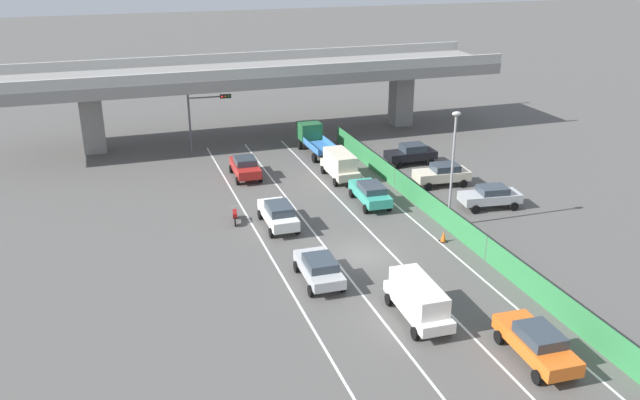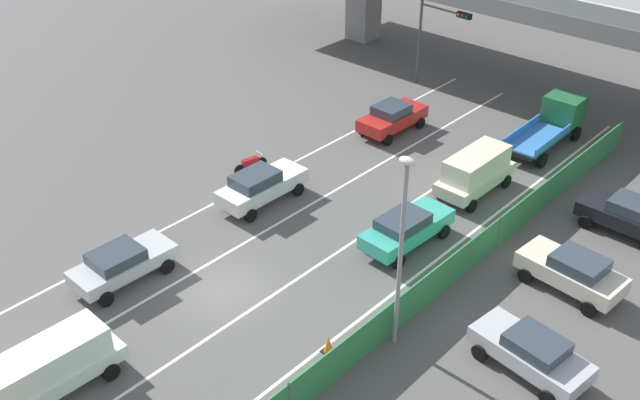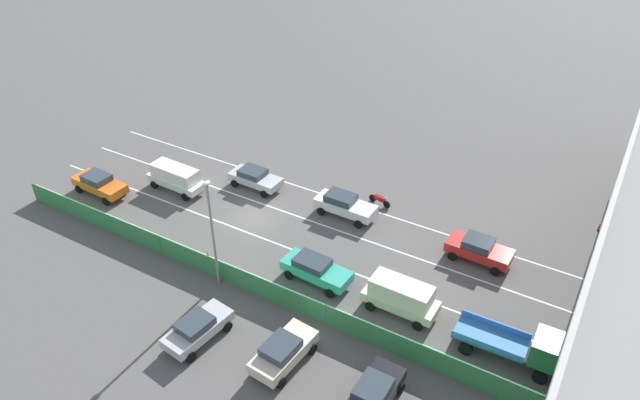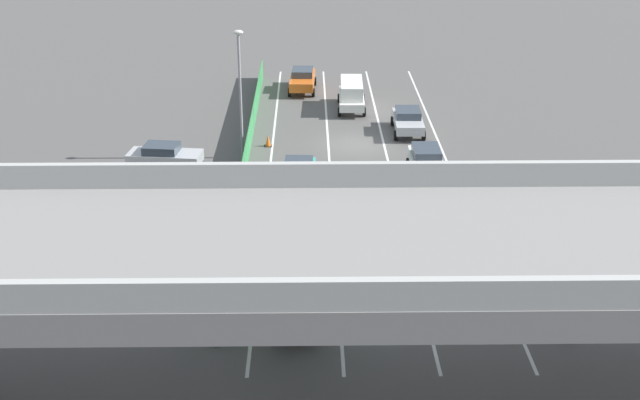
{
  "view_description": "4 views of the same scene",
  "coord_description": "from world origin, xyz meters",
  "px_view_note": "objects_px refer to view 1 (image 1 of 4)",
  "views": [
    {
      "loc": [
        -13.71,
        -33.29,
        17.75
      ],
      "look_at": [
        -0.29,
        7.27,
        0.91
      ],
      "focal_mm": 37.11,
      "sensor_mm": 36.0,
      "label": 1
    },
    {
      "loc": [
        18.63,
        -14.57,
        18.87
      ],
      "look_at": [
        0.51,
        5.32,
        2.06
      ],
      "focal_mm": 40.97,
      "sensor_mm": 36.0,
      "label": 2
    },
    {
      "loc": [
        28.56,
        22.47,
        26.24
      ],
      "look_at": [
        -2.35,
        4.39,
        1.7
      ],
      "focal_mm": 33.34,
      "sensor_mm": 36.0,
      "label": 3
    },
    {
      "loc": [
        3.0,
        51.06,
        18.22
      ],
      "look_at": [
        2.48,
        13.26,
        1.9
      ],
      "focal_mm": 47.95,
      "sensor_mm": 36.0,
      "label": 4
    }
  ],
  "objects_px": {
    "car_taxi_teal": "(370,192)",
    "car_sedan_silver": "(319,268)",
    "traffic_light": "(204,112)",
    "car_van_cream": "(340,164)",
    "car_hatchback_white": "(278,214)",
    "street_lamp": "(453,159)",
    "motorcycle": "(235,216)",
    "parked_sedan_dark": "(411,153)",
    "flatbed_truck_blue": "(313,138)",
    "car_taxi_orange": "(537,342)",
    "car_sedan_red": "(245,166)",
    "parked_sedan_cream": "(442,174)",
    "traffic_cone": "(443,237)",
    "car_van_white": "(418,298)",
    "parked_wagon_silver": "(491,196)"
  },
  "relations": [
    {
      "from": "car_taxi_teal",
      "to": "car_sedan_silver",
      "type": "bearing_deg",
      "value": -125.76
    },
    {
      "from": "car_sedan_silver",
      "to": "traffic_light",
      "type": "height_order",
      "value": "traffic_light"
    },
    {
      "from": "car_van_cream",
      "to": "car_hatchback_white",
      "type": "relative_size",
      "value": 0.99
    },
    {
      "from": "car_van_cream",
      "to": "street_lamp",
      "type": "relative_size",
      "value": 0.59
    },
    {
      "from": "motorcycle",
      "to": "street_lamp",
      "type": "bearing_deg",
      "value": -21.14
    },
    {
      "from": "traffic_light",
      "to": "motorcycle",
      "type": "bearing_deg",
      "value": -92.31
    },
    {
      "from": "traffic_light",
      "to": "street_lamp",
      "type": "bearing_deg",
      "value": -58.38
    },
    {
      "from": "car_sedan_silver",
      "to": "parked_sedan_dark",
      "type": "height_order",
      "value": "parked_sedan_dark"
    },
    {
      "from": "flatbed_truck_blue",
      "to": "traffic_light",
      "type": "relative_size",
      "value": 1.1
    },
    {
      "from": "car_taxi_orange",
      "to": "parked_sedan_dark",
      "type": "xyz_separation_m",
      "value": [
        6.95,
        27.42,
        0.02
      ]
    },
    {
      "from": "car_sedan_red",
      "to": "parked_sedan_cream",
      "type": "bearing_deg",
      "value": -24.77
    },
    {
      "from": "car_taxi_orange",
      "to": "car_hatchback_white",
      "type": "distance_m",
      "value": 19.46
    },
    {
      "from": "traffic_light",
      "to": "parked_sedan_dark",
      "type": "bearing_deg",
      "value": -26.01
    },
    {
      "from": "car_hatchback_white",
      "to": "street_lamp",
      "type": "height_order",
      "value": "street_lamp"
    },
    {
      "from": "car_hatchback_white",
      "to": "motorcycle",
      "type": "distance_m",
      "value": 3.13
    },
    {
      "from": "car_van_cream",
      "to": "flatbed_truck_blue",
      "type": "distance_m",
      "value": 7.72
    },
    {
      "from": "flatbed_truck_blue",
      "to": "motorcycle",
      "type": "bearing_deg",
      "value": -125.9
    },
    {
      "from": "flatbed_truck_blue",
      "to": "parked_sedan_dark",
      "type": "distance_m",
      "value": 9.11
    },
    {
      "from": "car_van_cream",
      "to": "car_hatchback_white",
      "type": "distance_m",
      "value": 10.5
    },
    {
      "from": "car_taxi_orange",
      "to": "car_taxi_teal",
      "type": "bearing_deg",
      "value": 89.6
    },
    {
      "from": "car_sedan_red",
      "to": "car_taxi_orange",
      "type": "bearing_deg",
      "value": -75.87
    },
    {
      "from": "car_sedan_silver",
      "to": "car_taxi_orange",
      "type": "height_order",
      "value": "car_taxi_orange"
    },
    {
      "from": "parked_sedan_cream",
      "to": "traffic_cone",
      "type": "xyz_separation_m",
      "value": [
        -4.84,
        -9.3,
        -0.59
      ]
    },
    {
      "from": "car_sedan_red",
      "to": "motorcycle",
      "type": "relative_size",
      "value": 2.28
    },
    {
      "from": "car_sedan_silver",
      "to": "motorcycle",
      "type": "relative_size",
      "value": 2.26
    },
    {
      "from": "car_hatchback_white",
      "to": "parked_sedan_cream",
      "type": "height_order",
      "value": "car_hatchback_white"
    },
    {
      "from": "car_van_white",
      "to": "street_lamp",
      "type": "height_order",
      "value": "street_lamp"
    },
    {
      "from": "traffic_cone",
      "to": "traffic_light",
      "type": "bearing_deg",
      "value": 116.36
    },
    {
      "from": "car_sedan_red",
      "to": "car_van_white",
      "type": "bearing_deg",
      "value": -81.23
    },
    {
      "from": "motorcycle",
      "to": "parked_wagon_silver",
      "type": "distance_m",
      "value": 18.0
    },
    {
      "from": "car_sedan_red",
      "to": "car_hatchback_white",
      "type": "bearing_deg",
      "value": -90.09
    },
    {
      "from": "flatbed_truck_blue",
      "to": "parked_wagon_silver",
      "type": "xyz_separation_m",
      "value": [
        7.79,
        -16.86,
        -0.34
      ]
    },
    {
      "from": "car_sedan_red",
      "to": "motorcycle",
      "type": "bearing_deg",
      "value": -106.76
    },
    {
      "from": "car_taxi_orange",
      "to": "traffic_light",
      "type": "height_order",
      "value": "traffic_light"
    },
    {
      "from": "motorcycle",
      "to": "car_hatchback_white",
      "type": "bearing_deg",
      "value": -33.59
    },
    {
      "from": "car_taxi_teal",
      "to": "flatbed_truck_blue",
      "type": "xyz_separation_m",
      "value": [
        0.05,
        13.6,
        0.32
      ]
    },
    {
      "from": "car_sedan_silver",
      "to": "traffic_light",
      "type": "bearing_deg",
      "value": 94.85
    },
    {
      "from": "car_van_cream",
      "to": "street_lamp",
      "type": "distance_m",
      "value": 12.22
    },
    {
      "from": "parked_sedan_dark",
      "to": "traffic_cone",
      "type": "bearing_deg",
      "value": -108.08
    },
    {
      "from": "parked_wagon_silver",
      "to": "car_sedan_red",
      "type": "bearing_deg",
      "value": 142.19
    },
    {
      "from": "motorcycle",
      "to": "parked_sedan_cream",
      "type": "bearing_deg",
      "value": 7.16
    },
    {
      "from": "car_sedan_red",
      "to": "traffic_light",
      "type": "distance_m",
      "value": 7.72
    },
    {
      "from": "motorcycle",
      "to": "parked_sedan_cream",
      "type": "distance_m",
      "value": 16.84
    },
    {
      "from": "car_taxi_teal",
      "to": "flatbed_truck_blue",
      "type": "bearing_deg",
      "value": 89.77
    },
    {
      "from": "traffic_cone",
      "to": "parked_wagon_silver",
      "type": "bearing_deg",
      "value": 34.77
    },
    {
      "from": "car_sedan_red",
      "to": "car_hatchback_white",
      "type": "distance_m",
      "value": 10.32
    },
    {
      "from": "car_van_cream",
      "to": "car_taxi_orange",
      "type": "height_order",
      "value": "car_van_cream"
    },
    {
      "from": "car_taxi_orange",
      "to": "parked_sedan_cream",
      "type": "relative_size",
      "value": 1.1
    },
    {
      "from": "flatbed_truck_blue",
      "to": "parked_wagon_silver",
      "type": "bearing_deg",
      "value": -65.2
    },
    {
      "from": "car_van_white",
      "to": "car_taxi_teal",
      "type": "xyz_separation_m",
      "value": [
        3.65,
        15.09,
        -0.27
      ]
    }
  ]
}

